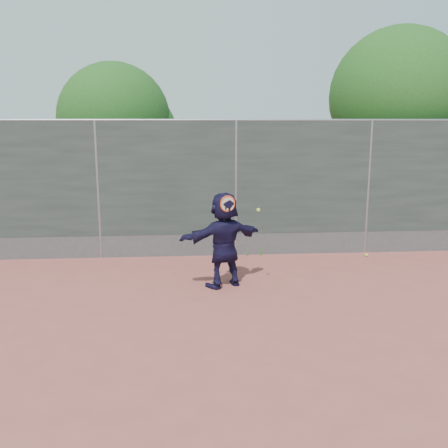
{
  "coord_description": "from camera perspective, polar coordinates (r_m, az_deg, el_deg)",
  "views": [
    {
      "loc": [
        -1.09,
        -7.38,
        3.0
      ],
      "look_at": [
        -0.43,
        1.37,
        1.17
      ],
      "focal_mm": 40.0,
      "sensor_mm": 36.0,
      "label": 1
    }
  ],
  "objects": [
    {
      "name": "player",
      "position": [
        9.04,
        0.0,
        -1.81
      ],
      "size": [
        1.69,
        1.15,
        1.75
      ],
      "primitive_type": "imported",
      "rotation": [
        0.0,
        0.0,
        3.57
      ],
      "color": "#161232",
      "rests_on": "ground"
    },
    {
      "name": "swing_action",
      "position": [
        8.71,
        0.76,
        2.15
      ],
      "size": [
        0.71,
        0.18,
        0.51
      ],
      "color": "#DC4514",
      "rests_on": "ground"
    },
    {
      "name": "ground",
      "position": [
        8.04,
        3.83,
        -10.13
      ],
      "size": [
        80.0,
        80.0,
        0.0
      ],
      "primitive_type": "plane",
      "color": "#9E4C42",
      "rests_on": "ground"
    },
    {
      "name": "weed_clump",
      "position": [
        11.23,
        2.9,
        -3.01
      ],
      "size": [
        0.68,
        0.07,
        0.3
      ],
      "color": "#387226",
      "rests_on": "ground"
    },
    {
      "name": "ball_ground",
      "position": [
        11.64,
        15.96,
        -3.42
      ],
      "size": [
        0.07,
        0.07,
        0.07
      ],
      "primitive_type": "sphere",
      "color": "#BAE933",
      "rests_on": "ground"
    },
    {
      "name": "tree_left",
      "position": [
        14.04,
        -11.76,
        11.31
      ],
      "size": [
        3.15,
        3.0,
        4.53
      ],
      "color": "#382314",
      "rests_on": "ground"
    },
    {
      "name": "tree_right",
      "position": [
        14.35,
        19.92,
        13.08
      ],
      "size": [
        3.78,
        3.6,
        5.39
      ],
      "color": "#382314",
      "rests_on": "ground"
    },
    {
      "name": "fence",
      "position": [
        11.03,
        1.37,
        4.41
      ],
      "size": [
        20.0,
        0.06,
        3.03
      ],
      "color": "#38423D",
      "rests_on": "ground"
    }
  ]
}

